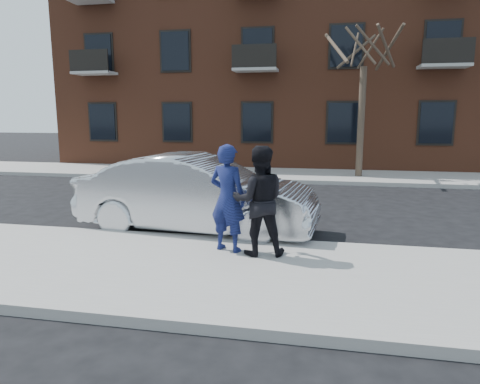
% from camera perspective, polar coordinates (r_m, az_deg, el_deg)
% --- Properties ---
extents(ground, '(100.00, 100.00, 0.00)m').
position_cam_1_polar(ground, '(7.56, -14.19, -9.59)').
color(ground, black).
rests_on(ground, ground).
extents(near_sidewalk, '(50.00, 3.50, 0.15)m').
position_cam_1_polar(near_sidewalk, '(7.33, -15.06, -9.66)').
color(near_sidewalk, gray).
rests_on(near_sidewalk, ground).
extents(near_curb, '(50.00, 0.10, 0.15)m').
position_cam_1_polar(near_curb, '(8.89, -9.95, -5.92)').
color(near_curb, '#999691').
rests_on(near_curb, ground).
extents(far_sidewalk, '(50.00, 3.50, 0.15)m').
position_cam_1_polar(far_sidewalk, '(18.10, 1.08, 2.43)').
color(far_sidewalk, gray).
rests_on(far_sidewalk, ground).
extents(far_curb, '(50.00, 0.10, 0.15)m').
position_cam_1_polar(far_curb, '(16.35, -0.02, 1.59)').
color(far_curb, '#999691').
rests_on(far_curb, ground).
extents(apartment_building, '(24.30, 10.30, 12.30)m').
position_cam_1_polar(apartment_building, '(24.70, 8.85, 18.54)').
color(apartment_building, brown).
rests_on(apartment_building, ground).
extents(street_tree, '(3.60, 3.60, 6.80)m').
position_cam_1_polar(street_tree, '(17.72, 16.38, 19.56)').
color(street_tree, '#392B22').
rests_on(street_tree, far_sidewalk).
extents(silver_sedan, '(5.26, 2.22, 1.69)m').
position_cam_1_polar(silver_sedan, '(9.26, -5.71, -0.28)').
color(silver_sedan, '#B7BABF').
rests_on(silver_sedan, ground).
extents(man_hoodie, '(0.80, 0.65, 1.89)m').
position_cam_1_polar(man_hoodie, '(7.46, -1.66, -0.82)').
color(man_hoodie, navy).
rests_on(man_hoodie, near_sidewalk).
extents(man_peacoat, '(1.04, 0.88, 1.88)m').
position_cam_1_polar(man_peacoat, '(7.26, 2.55, -1.19)').
color(man_peacoat, black).
rests_on(man_peacoat, near_sidewalk).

